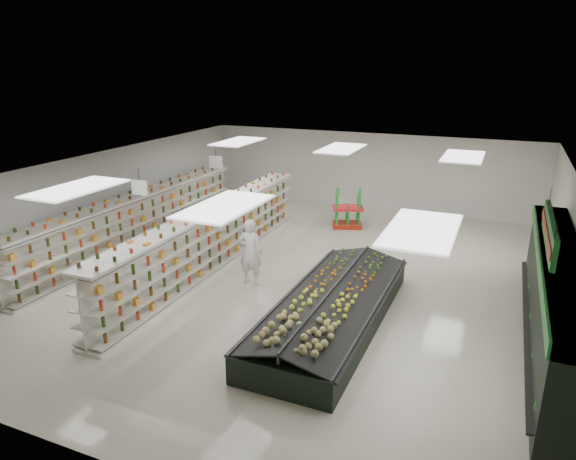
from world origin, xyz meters
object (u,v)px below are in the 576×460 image
at_px(gondola_left, 138,223).
at_px(soda_endcap, 348,210).
at_px(shopper_main, 250,252).
at_px(gondola_center, 212,241).
at_px(produce_island, 332,307).
at_px(shopper_background, 253,204).

bearing_deg(gondola_left, soda_endcap, 40.67).
bearing_deg(shopper_main, soda_endcap, -101.43).
height_order(gondola_center, soda_endcap, gondola_center).
bearing_deg(shopper_main, gondola_center, -23.48).
relative_size(gondola_left, produce_island, 1.66).
distance_m(soda_endcap, shopper_background, 3.62).
bearing_deg(soda_endcap, produce_island, -75.92).
relative_size(produce_island, shopper_main, 3.35).
bearing_deg(gondola_left, shopper_background, 58.84).
bearing_deg(shopper_main, produce_island, 152.89).
height_order(soda_endcap, shopper_background, shopper_background).
height_order(gondola_left, gondola_center, gondola_center).
xyz_separation_m(soda_endcap, shopper_main, (-1.00, -6.07, 0.25)).
distance_m(gondola_left, gondola_center, 3.27).
distance_m(gondola_left, shopper_background, 4.47).
bearing_deg(gondola_left, gondola_center, -9.34).
bearing_deg(produce_island, gondola_center, 156.26).
xyz_separation_m(shopper_main, shopper_background, (-2.46, 5.01, -0.16)).
bearing_deg(soda_endcap, gondola_left, -140.33).
xyz_separation_m(produce_island, shopper_background, (-5.32, 6.34, 0.36)).
bearing_deg(shopper_background, produce_island, -126.23).
height_order(gondola_left, shopper_background, gondola_left).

